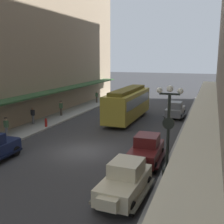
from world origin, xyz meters
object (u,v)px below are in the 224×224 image
pedestrian_4 (201,105)px  pedestrian_5 (33,116)px  pedestrian_3 (6,127)px  fire_hydrant (46,122)px  pedestrian_2 (97,97)px  parked_car_2 (146,149)px  pedestrian_0 (61,108)px  parked_car_1 (175,109)px  pedestrian_1 (200,104)px  streetcar (128,103)px  lamp_post_with_clock (168,128)px  parked_car_3 (125,180)px

pedestrian_4 → pedestrian_5: (-15.64, -11.80, -0.02)m
pedestrian_3 → pedestrian_4: size_ratio=1.00×
fire_hydrant → pedestrian_2: bearing=93.9°
parked_car_2 → pedestrian_0: parked_car_2 is taller
parked_car_1 → fire_hydrant: 14.30m
fire_hydrant → pedestrian_2: pedestrian_2 is taller
fire_hydrant → pedestrian_4: 18.53m
parked_car_2 → pedestrian_0: bearing=139.5°
pedestrian_1 → fire_hydrant: bearing=-135.7°
streetcar → pedestrian_2: bearing=129.8°
lamp_post_with_clock → pedestrian_4: (1.01, 19.88, -1.97)m
streetcar → pedestrian_4: size_ratio=5.76×
parked_car_1 → pedestrian_5: size_ratio=2.62×
parked_car_2 → streetcar: streetcar is taller
parked_car_2 → parked_car_3: size_ratio=0.99×
pedestrian_1 → lamp_post_with_clock: bearing=-92.4°
pedestrian_0 → pedestrian_3: size_ratio=1.00×
parked_car_1 → streetcar: (-4.68, -3.02, 0.96)m
pedestrian_3 → pedestrian_4: same height
fire_hydrant → parked_car_3: bearing=-42.7°
lamp_post_with_clock → pedestrian_5: 16.83m
parked_car_1 → pedestrian_3: parked_car_1 is taller
parked_car_2 → parked_car_3: bearing=-89.4°
lamp_post_with_clock → pedestrian_0: (-14.02, 12.55, -1.97)m
parked_car_1 → streetcar: 5.65m
pedestrian_2 → pedestrian_3: size_ratio=0.98×
parked_car_2 → pedestrian_4: (2.64, 17.91, 0.07)m
pedestrian_3 → pedestrian_5: bearing=99.2°
lamp_post_with_clock → pedestrian_1: bearing=87.6°
parked_car_1 → pedestrian_1: 4.95m
fire_hydrant → pedestrian_1: (13.60, 13.28, 0.43)m
parked_car_3 → fire_hydrant: (-11.17, 10.30, -0.38)m
parked_car_3 → pedestrian_2: parked_car_3 is taller
parked_car_3 → fire_hydrant: 15.20m
lamp_post_with_clock → fire_hydrant: lamp_post_with_clock is taller
parked_car_2 → pedestrian_4: 18.10m
pedestrian_5 → pedestrian_1: bearing=39.3°
lamp_post_with_clock → pedestrian_0: size_ratio=3.09×
pedestrian_1 → pedestrian_5: 20.02m
fire_hydrant → pedestrian_5: (-1.88, 0.59, 0.43)m
parked_car_1 → streetcar: streetcar is taller
pedestrian_0 → pedestrian_4: (15.03, 7.33, 0.00)m
parked_car_1 → pedestrian_4: (2.66, 3.39, 0.07)m
pedestrian_0 → parked_car_2: bearing=-40.5°
parked_car_2 → lamp_post_with_clock: (1.63, -1.97, 2.04)m
parked_car_1 → pedestrian_1: size_ratio=2.62×
streetcar → pedestrian_5: 9.94m
lamp_post_with_clock → pedestrian_1: lamp_post_with_clock is taller
streetcar → lamp_post_with_clock: (6.34, -13.47, 1.08)m
streetcar → pedestrian_0: streetcar is taller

